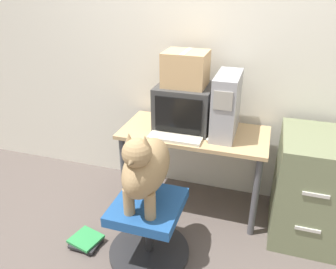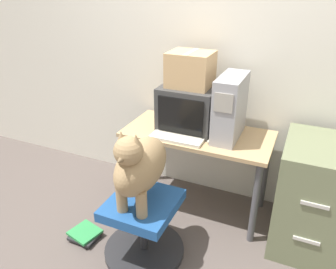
# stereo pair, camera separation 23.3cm
# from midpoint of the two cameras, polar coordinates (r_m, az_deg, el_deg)

# --- Properties ---
(ground_plane) EXTENTS (12.00, 12.00, 0.00)m
(ground_plane) POSITION_cam_midpoint_polar(r_m,az_deg,el_deg) (2.76, 0.18, -15.30)
(ground_plane) COLOR #564C47
(wall_back) EXTENTS (8.00, 0.05, 2.60)m
(wall_back) POSITION_cam_midpoint_polar(r_m,az_deg,el_deg) (2.73, 4.24, 14.84)
(wall_back) COLOR silver
(wall_back) RESTS_ON ground_plane
(desk) EXTENTS (1.16, 0.55, 0.71)m
(desk) POSITION_cam_midpoint_polar(r_m,az_deg,el_deg) (2.64, 2.00, -1.56)
(desk) COLOR tan
(desk) RESTS_ON ground_plane
(crt_monitor) EXTENTS (0.43, 0.40, 0.35)m
(crt_monitor) POSITION_cam_midpoint_polar(r_m,az_deg,el_deg) (2.60, 0.36, 4.81)
(crt_monitor) COLOR #383838
(crt_monitor) RESTS_ON desk
(pc_tower) EXTENTS (0.17, 0.42, 0.48)m
(pc_tower) POSITION_cam_midpoint_polar(r_m,az_deg,el_deg) (2.47, 7.48, 5.04)
(pc_tower) COLOR #99999E
(pc_tower) RESTS_ON desk
(keyboard) EXTENTS (0.40, 0.16, 0.03)m
(keyboard) POSITION_cam_midpoint_polar(r_m,az_deg,el_deg) (2.46, -1.39, -0.55)
(keyboard) COLOR beige
(keyboard) RESTS_ON desk
(computer_mouse) EXTENTS (0.06, 0.04, 0.03)m
(computer_mouse) POSITION_cam_midpoint_polar(r_m,az_deg,el_deg) (2.42, 4.57, -1.01)
(computer_mouse) COLOR beige
(computer_mouse) RESTS_ON desk
(office_chair) EXTENTS (0.58, 0.58, 0.46)m
(office_chair) POSITION_cam_midpoint_polar(r_m,az_deg,el_deg) (2.38, -6.33, -16.03)
(office_chair) COLOR #262628
(office_chair) RESTS_ON ground_plane
(dog) EXTENTS (0.26, 0.53, 0.56)m
(dog) POSITION_cam_midpoint_polar(r_m,az_deg,el_deg) (2.06, -7.22, -5.68)
(dog) COLOR #9E7F56
(dog) RESTS_ON office_chair
(filing_cabinet) EXTENTS (0.48, 0.62, 0.82)m
(filing_cabinet) POSITION_cam_midpoint_polar(r_m,az_deg,el_deg) (2.62, 20.95, -8.62)
(filing_cabinet) COLOR #6B7251
(filing_cabinet) RESTS_ON ground_plane
(cardboard_box) EXTENTS (0.32, 0.28, 0.26)m
(cardboard_box) POSITION_cam_midpoint_polar(r_m,az_deg,el_deg) (2.51, 0.40, 11.35)
(cardboard_box) COLOR tan
(cardboard_box) RESTS_ON crt_monitor
(book_stack_floor) EXTENTS (0.25, 0.24, 0.06)m
(book_stack_floor) POSITION_cam_midpoint_polar(r_m,az_deg,el_deg) (2.67, -16.68, -17.48)
(book_stack_floor) COLOR #262628
(book_stack_floor) RESTS_ON ground_plane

